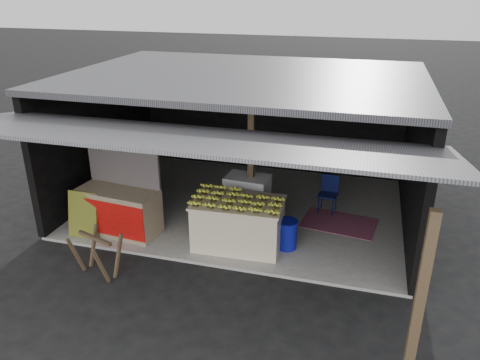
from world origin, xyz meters
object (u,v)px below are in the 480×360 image
(sawhorse, at_px, (97,251))
(plastic_chair, at_px, (329,190))
(white_crate, at_px, (247,198))
(water_barrel, at_px, (287,235))
(banana_table, at_px, (238,224))
(neighbor_stall, at_px, (119,209))

(sawhorse, xyz_separation_m, plastic_chair, (3.59, 3.52, 0.06))
(white_crate, relative_size, water_barrel, 1.80)
(banana_table, height_order, neighbor_stall, neighbor_stall)
(plastic_chair, bearing_deg, sawhorse, -128.88)
(white_crate, bearing_deg, sawhorse, -122.40)
(neighbor_stall, bearing_deg, water_barrel, 10.48)
(white_crate, height_order, water_barrel, white_crate)
(banana_table, distance_m, sawhorse, 2.60)
(banana_table, bearing_deg, sawhorse, -146.27)
(banana_table, xyz_separation_m, plastic_chair, (1.50, 1.99, 0.01))
(white_crate, xyz_separation_m, neighbor_stall, (-2.34, -1.20, 0.01))
(white_crate, height_order, sawhorse, white_crate)
(banana_table, relative_size, neighbor_stall, 1.02)
(white_crate, xyz_separation_m, sawhorse, (-1.98, -2.63, -0.07))
(plastic_chair, bearing_deg, banana_table, -120.29)
(sawhorse, bearing_deg, water_barrel, 47.25)
(banana_table, xyz_separation_m, neighbor_stall, (-2.45, -0.11, 0.03))
(neighbor_stall, xyz_separation_m, plastic_chair, (3.95, 2.09, -0.02))
(white_crate, distance_m, neighbor_stall, 2.63)
(white_crate, bearing_deg, water_barrel, -37.55)
(white_crate, distance_m, plastic_chair, 1.84)
(neighbor_stall, xyz_separation_m, sawhorse, (0.36, -1.42, -0.08))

